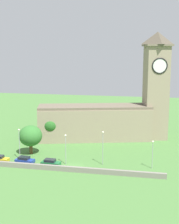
# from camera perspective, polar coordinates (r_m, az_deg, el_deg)

# --- Properties ---
(ground_plane) EXTENTS (200.00, 200.00, 0.00)m
(ground_plane) POSITION_cam_1_polar(r_m,az_deg,el_deg) (87.59, -0.41, -6.23)
(ground_plane) COLOR #477538
(church) EXTENTS (38.33, 17.76, 30.67)m
(church) POSITION_cam_1_polar(r_m,az_deg,el_deg) (94.78, 4.18, 0.17)
(church) COLOR gray
(church) RESTS_ON ground
(quay_barrier) EXTENTS (40.53, 0.70, 1.14)m
(quay_barrier) POSITION_cam_1_polar(r_m,az_deg,el_deg) (70.99, -3.47, -9.90)
(quay_barrier) COLOR gray
(quay_barrier) RESTS_ON ground
(car_blue) EXTENTS (4.48, 2.63, 1.64)m
(car_blue) POSITION_cam_1_polar(r_m,az_deg,el_deg) (76.92, -11.25, -8.23)
(car_blue) COLOR #233D9E
(car_blue) RESTS_ON ground
(car_green) EXTENTS (4.38, 2.37, 1.65)m
(car_green) POSITION_cam_1_polar(r_m,az_deg,el_deg) (74.31, -6.80, -8.78)
(car_green) COLOR #1E6B38
(car_green) RESTS_ON ground
(streetlamp_west_mid) EXTENTS (0.44, 0.44, 7.44)m
(streetlamp_west_mid) POSITION_cam_1_polar(r_m,az_deg,el_deg) (78.82, -12.17, -4.69)
(streetlamp_west_mid) COLOR #9EA0A5
(streetlamp_west_mid) RESTS_ON ground
(streetlamp_central) EXTENTS (0.44, 0.44, 7.01)m
(streetlamp_central) POSITION_cam_1_polar(r_m,az_deg,el_deg) (74.08, -4.19, -5.67)
(streetlamp_central) COLOR #9EA0A5
(streetlamp_central) RESTS_ON ground
(streetlamp_east_mid) EXTENTS (0.44, 0.44, 7.79)m
(streetlamp_east_mid) POSITION_cam_1_polar(r_m,az_deg,el_deg) (73.59, 2.34, -5.40)
(streetlamp_east_mid) COLOR #9EA0A5
(streetlamp_east_mid) RESTS_ON ground
(streetlamp_east_end) EXTENTS (0.44, 0.44, 6.32)m
(streetlamp_east_end) POSITION_cam_1_polar(r_m,az_deg,el_deg) (72.70, 10.96, -6.49)
(streetlamp_east_end) COLOR #9EA0A5
(streetlamp_east_end) RESTS_ON ground
(tree_churchyard) EXTENTS (4.67, 4.67, 7.10)m
(tree_churchyard) POSITION_cam_1_polar(r_m,az_deg,el_deg) (92.02, -6.82, -2.27)
(tree_churchyard) COLOR brown
(tree_churchyard) RESTS_ON ground
(tree_riverside_east) EXTENTS (5.77, 5.77, 7.23)m
(tree_riverside_east) POSITION_cam_1_polar(r_m,az_deg,el_deg) (82.66, -10.26, -4.13)
(tree_riverside_east) COLOR brown
(tree_riverside_east) RESTS_ON ground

